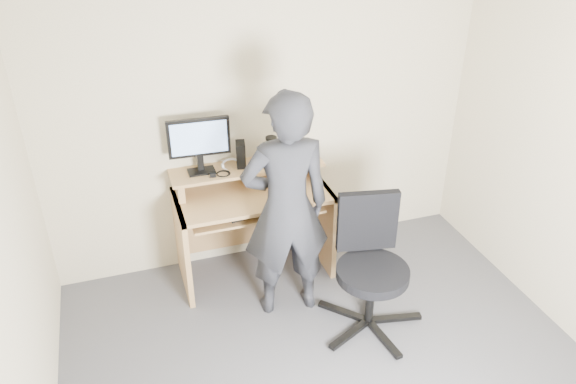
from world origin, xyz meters
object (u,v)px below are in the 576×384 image
office_chair (370,261)px  person (286,208)px  monitor (199,141)px  desk (251,210)px

office_chair → person: (-0.52, 0.33, 0.34)m
monitor → person: bearing=-50.8°
desk → monitor: (-0.36, 0.08, 0.63)m
monitor → office_chair: size_ratio=0.48×
desk → person: person is taller
office_chair → person: size_ratio=0.56×
monitor → person: person is taller
desk → monitor: size_ratio=2.58×
desk → person: 0.65m
desk → office_chair: (0.63, -0.89, -0.02)m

